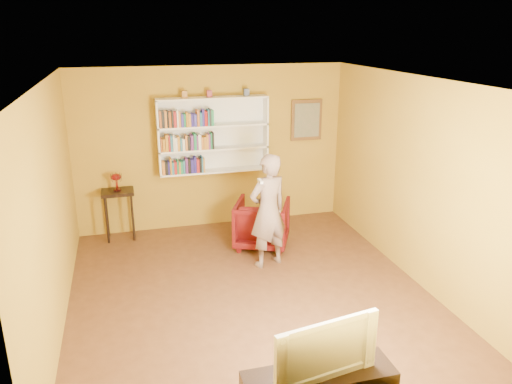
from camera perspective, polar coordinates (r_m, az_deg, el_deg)
room_shell at (r=6.15m, az=-0.78°, el=-3.22°), size 5.30×5.80×2.88m
bookshelf at (r=8.25m, az=-4.98°, el=6.54°), size 1.80×0.29×1.23m
books_row_lower at (r=8.18m, az=-8.28°, el=2.95°), size 0.69×0.18×0.27m
books_row_middle at (r=8.10m, az=-7.86°, el=5.63°), size 0.85×0.19×0.27m
books_row_upper at (r=8.02m, az=-7.96°, el=8.28°), size 0.86×0.19×0.27m
ornament_left at (r=8.01m, az=-8.19°, el=10.98°), size 0.08×0.08×0.11m
ornament_centre at (r=8.07m, az=-5.36°, el=11.13°), size 0.08×0.08×0.11m
ornament_right at (r=8.19m, az=-1.12°, el=11.33°), size 0.08×0.08×0.11m
framed_painting at (r=8.70m, az=5.79°, el=8.18°), size 0.55×0.05×0.70m
console_table at (r=8.22m, az=-15.48°, el=-0.77°), size 0.50×0.38×0.82m
ruby_lustre at (r=8.11m, az=-15.68°, el=1.49°), size 0.17×0.17×0.28m
armchair at (r=7.77m, az=0.69°, el=-3.60°), size 1.06×1.07×0.74m
person at (r=6.99m, az=1.39°, el=-2.17°), size 0.70×0.57×1.65m
game_remote at (r=6.50m, az=0.50°, el=1.24°), size 0.04×0.15×0.04m
television at (r=4.40m, az=7.42°, el=-16.93°), size 0.97×0.29×0.55m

